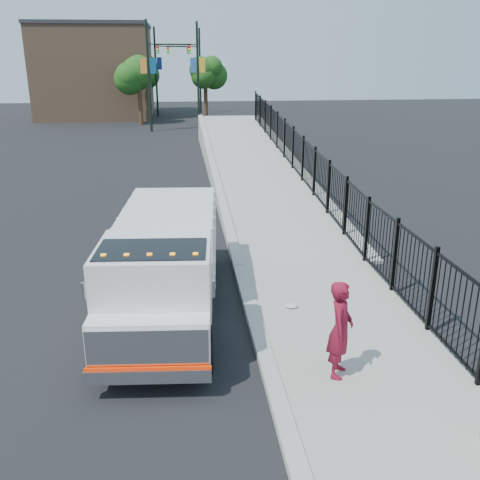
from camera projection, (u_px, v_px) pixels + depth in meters
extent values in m
plane|color=black|center=(260.00, 344.00, 10.90)|extent=(120.00, 120.00, 0.00)
cube|color=#9E998E|center=(388.00, 393.00, 9.21)|extent=(3.55, 12.00, 0.12)
cube|color=#ADAAA3|center=(278.00, 400.00, 8.99)|extent=(0.30, 12.00, 0.16)
cube|color=#9E998E|center=(255.00, 175.00, 26.14)|extent=(3.95, 24.06, 3.19)
cube|color=black|center=(302.00, 173.00, 22.24)|extent=(0.10, 28.00, 1.80)
cube|color=black|center=(168.00, 288.00, 12.32)|extent=(1.34, 6.09, 0.20)
cube|color=white|center=(156.00, 290.00, 10.10)|extent=(2.23, 2.11, 1.78)
cube|color=white|center=(150.00, 340.00, 9.20)|extent=(2.13, 0.78, 0.89)
cube|color=silver|center=(147.00, 350.00, 8.89)|extent=(2.04, 0.22, 0.76)
cube|color=silver|center=(148.00, 375.00, 8.97)|extent=(2.14, 0.32, 0.25)
cube|color=#FF2900|center=(148.00, 369.00, 8.93)|extent=(2.13, 0.20, 0.05)
cube|color=black|center=(153.00, 268.00, 9.72)|extent=(2.04, 1.30, 0.76)
cube|color=white|center=(170.00, 236.00, 13.12)|extent=(2.41, 3.88, 1.51)
cube|color=silver|center=(83.00, 291.00, 9.09)|extent=(0.06, 0.06, 0.31)
cube|color=silver|center=(214.00, 289.00, 9.17)|extent=(0.06, 0.06, 0.31)
cube|color=orange|center=(103.00, 256.00, 9.27)|extent=(0.09, 0.08, 0.05)
cube|color=orange|center=(126.00, 255.00, 9.29)|extent=(0.09, 0.08, 0.05)
cube|color=orange|center=(150.00, 255.00, 9.30)|extent=(0.09, 0.08, 0.05)
cube|color=orange|center=(173.00, 255.00, 9.32)|extent=(0.09, 0.08, 0.05)
cube|color=orange|center=(195.00, 254.00, 9.33)|extent=(0.09, 0.08, 0.05)
cylinder|color=black|center=(103.00, 351.00, 9.79)|extent=(0.35, 0.91, 0.89)
cylinder|color=black|center=(205.00, 349.00, 9.86)|extent=(0.35, 0.91, 0.89)
cylinder|color=black|center=(138.00, 263.00, 13.90)|extent=(0.35, 0.91, 0.89)
cylinder|color=black|center=(209.00, 262.00, 13.96)|extent=(0.35, 0.91, 0.89)
cylinder|color=black|center=(143.00, 250.00, 14.82)|extent=(0.35, 0.91, 0.89)
cylinder|color=black|center=(210.00, 250.00, 14.89)|extent=(0.35, 0.91, 0.89)
imported|color=maroon|center=(340.00, 329.00, 9.38)|extent=(0.66, 0.78, 1.81)
ellipsoid|color=silver|center=(291.00, 305.00, 12.23)|extent=(0.31, 0.31, 0.08)
cylinder|color=black|center=(149.00, 77.00, 39.63)|extent=(0.18, 0.18, 8.00)
cube|color=black|center=(169.00, 44.00, 39.04)|extent=(3.20, 0.08, 0.08)
cube|color=black|center=(189.00, 49.00, 39.31)|extent=(0.18, 0.22, 0.60)
cube|color=navy|center=(153.00, 66.00, 39.40)|extent=(0.45, 0.04, 1.10)
cube|color=orange|center=(143.00, 66.00, 39.33)|extent=(0.45, 0.04, 1.10)
cylinder|color=black|center=(198.00, 76.00, 42.00)|extent=(0.18, 0.18, 8.00)
cube|color=black|center=(176.00, 45.00, 41.07)|extent=(3.20, 0.08, 0.08)
cube|color=black|center=(158.00, 49.00, 41.03)|extent=(0.18, 0.22, 0.60)
cube|color=gold|center=(202.00, 65.00, 41.77)|extent=(0.45, 0.04, 1.10)
cube|color=#2D5EA5|center=(193.00, 65.00, 41.70)|extent=(0.45, 0.04, 1.10)
cylinder|color=black|center=(156.00, 72.00, 49.74)|extent=(0.18, 0.18, 8.00)
cube|color=black|center=(172.00, 46.00, 49.15)|extent=(3.20, 0.08, 0.08)
cube|color=black|center=(188.00, 50.00, 49.42)|extent=(0.18, 0.22, 0.60)
cube|color=navy|center=(159.00, 63.00, 49.51)|extent=(0.45, 0.04, 1.10)
cube|color=orange|center=(152.00, 63.00, 49.44)|extent=(0.45, 0.04, 1.10)
cylinder|color=black|center=(200.00, 72.00, 52.41)|extent=(0.18, 0.18, 8.00)
cube|color=black|center=(183.00, 47.00, 51.49)|extent=(3.20, 0.08, 0.08)
cube|color=black|center=(168.00, 50.00, 51.45)|extent=(0.18, 0.22, 0.60)
cube|color=gold|center=(203.00, 63.00, 52.19)|extent=(0.45, 0.04, 1.10)
cube|color=#195196|center=(196.00, 63.00, 52.11)|extent=(0.45, 0.04, 1.10)
cylinder|color=#382314|center=(140.00, 105.00, 44.26)|extent=(0.36, 0.36, 3.20)
sphere|color=#194714|center=(139.00, 75.00, 43.47)|extent=(2.78, 2.78, 2.78)
cylinder|color=#382314|center=(206.00, 102.00, 47.40)|extent=(0.36, 0.36, 3.20)
sphere|color=#194714|center=(205.00, 74.00, 46.61)|extent=(2.19, 2.19, 2.19)
cylinder|color=#382314|center=(144.00, 96.00, 54.15)|extent=(0.36, 0.36, 3.20)
sphere|color=#194714|center=(142.00, 71.00, 53.37)|extent=(3.14, 3.14, 3.14)
cube|color=#8C664C|center=(96.00, 72.00, 49.92)|extent=(10.00, 10.00, 8.00)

